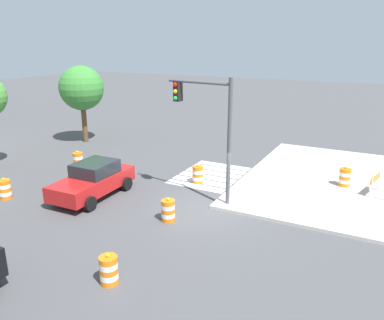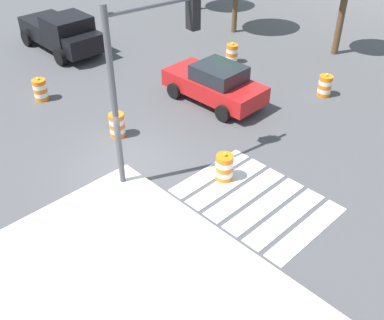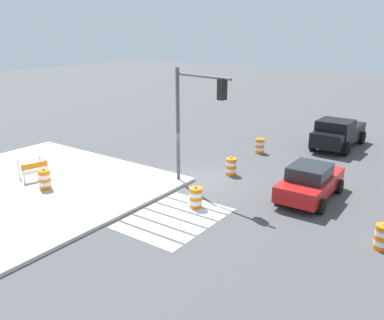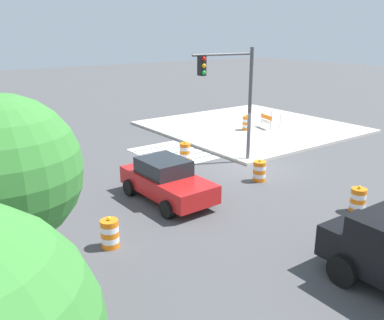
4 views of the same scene
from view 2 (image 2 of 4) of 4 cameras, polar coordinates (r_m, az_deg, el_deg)
ground_plane at (r=15.23m, az=-8.18°, el=-1.02°), size 120.00×120.00×0.00m
crosswalk_stripes at (r=13.95m, az=7.92°, el=-4.95°), size 4.35×3.20×0.02m
sports_car at (r=18.68m, az=2.91°, el=9.58°), size 4.34×2.22×1.63m
pickup_truck at (r=24.40m, az=-15.89°, el=15.10°), size 5.19×2.42×1.92m
traffic_barrel_near_corner at (r=14.39m, az=4.08°, el=-0.94°), size 0.56×0.56×1.02m
traffic_barrel_crosswalk_end at (r=20.06m, az=16.32°, el=8.92°), size 0.56×0.56×1.02m
traffic_barrel_median_near at (r=16.72m, az=-9.38°, el=4.36°), size 0.56×0.56×1.02m
traffic_barrel_median_far at (r=22.49m, az=5.04°, el=13.15°), size 0.56×0.56×1.02m
traffic_barrel_far_curb at (r=19.95m, az=-18.50°, el=8.35°), size 0.56×0.56×1.02m
traffic_light_pole at (r=13.02m, az=-5.69°, el=12.43°), size 0.69×3.26×5.50m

